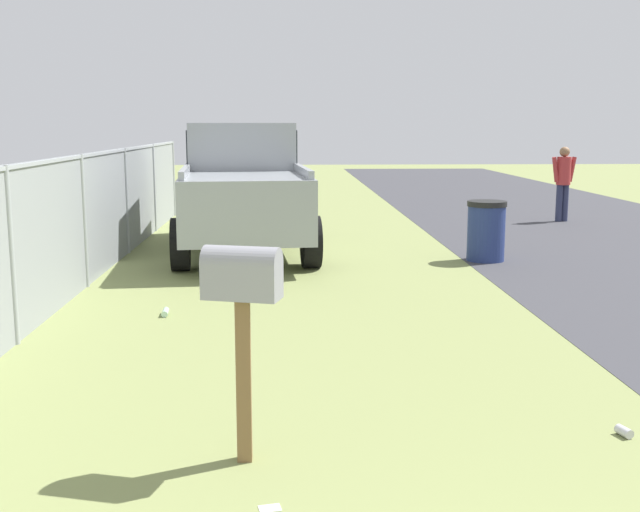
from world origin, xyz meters
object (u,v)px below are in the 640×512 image
at_px(trash_bin, 486,231).
at_px(pedestrian, 563,179).
at_px(mailbox, 242,292).
at_px(pickup_truck, 242,184).

bearing_deg(trash_bin, pedestrian, -31.22).
distance_m(mailbox, pickup_truck, 8.27).
xyz_separation_m(mailbox, pickup_truck, (8.25, 0.46, 0.03)).
height_order(mailbox, trash_bin, mailbox).
bearing_deg(mailbox, pickup_truck, 18.72).
relative_size(pickup_truck, trash_bin, 5.50).
relative_size(mailbox, trash_bin, 1.47).
bearing_deg(pickup_truck, pedestrian, -66.93).
xyz_separation_m(pickup_truck, trash_bin, (-1.25, -3.78, -0.64)).
relative_size(mailbox, pedestrian, 0.84).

